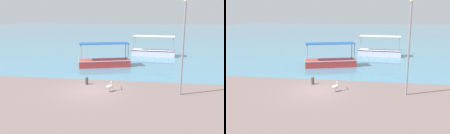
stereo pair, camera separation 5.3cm
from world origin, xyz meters
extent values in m
plane|color=#725E5B|center=(0.00, 0.00, 0.00)|extent=(120.00, 120.00, 0.00)
cube|color=teal|center=(0.00, 48.00, 0.00)|extent=(110.00, 90.00, 0.00)
cube|color=red|center=(-0.41, 8.35, 0.38)|extent=(5.68, 3.14, 0.76)
cube|color=silver|center=(-0.41, 8.35, 0.72)|extent=(5.73, 3.19, 0.08)
cylinder|color=#99999E|center=(-2.58, 6.97, 1.63)|extent=(0.08, 0.08, 1.72)
cylinder|color=#99999E|center=(-2.98, 8.29, 1.63)|extent=(0.08, 0.08, 1.72)
cylinder|color=#99999E|center=(2.15, 8.41, 1.63)|extent=(0.08, 0.08, 1.72)
cylinder|color=#99999E|center=(1.75, 9.73, 1.63)|extent=(0.08, 0.08, 1.72)
cube|color=#1A4A90|center=(-0.41, 8.35, 2.51)|extent=(5.52, 3.18, 0.05)
cube|color=white|center=(4.90, 15.50, 0.41)|extent=(5.69, 2.22, 0.81)
cube|color=black|center=(4.90, 15.50, 0.78)|extent=(5.73, 2.26, 0.08)
cylinder|color=#99999E|center=(2.31, 15.00, 1.71)|extent=(0.08, 0.08, 1.79)
cylinder|color=#99999E|center=(2.45, 16.47, 1.71)|extent=(0.08, 0.08, 1.79)
cylinder|color=#99999E|center=(7.35, 14.54, 1.71)|extent=(0.08, 0.08, 1.79)
cylinder|color=#99999E|center=(7.48, 16.01, 1.71)|extent=(0.08, 0.08, 1.79)
cube|color=silver|center=(4.90, 15.50, 2.63)|extent=(5.50, 2.30, 0.05)
cylinder|color=#E0997A|center=(1.44, -0.02, 0.11)|extent=(0.03, 0.03, 0.22)
cylinder|color=#E0997A|center=(1.50, -0.09, 0.11)|extent=(0.03, 0.03, 0.22)
ellipsoid|color=white|center=(1.49, -0.03, 0.36)|extent=(0.60, 0.58, 0.32)
ellipsoid|color=white|center=(1.31, -0.20, 0.38)|extent=(0.20, 0.20, 0.10)
cylinder|color=white|center=(1.61, 0.07, 0.58)|extent=(0.07, 0.07, 0.26)
sphere|color=white|center=(1.61, 0.07, 0.74)|extent=(0.11, 0.11, 0.11)
cone|color=#E5933F|center=(1.73, 0.18, 0.73)|extent=(0.26, 0.24, 0.06)
cylinder|color=gray|center=(6.63, 0.01, 3.24)|extent=(0.14, 0.14, 6.49)
sphere|color=#EAEACC|center=(6.63, 0.01, 6.60)|extent=(0.28, 0.28, 0.28)
cylinder|color=#47474C|center=(-0.66, 1.52, 0.25)|extent=(0.26, 0.26, 0.50)
sphere|color=#4C4C51|center=(-0.66, 1.52, 0.53)|extent=(0.27, 0.27, 0.27)
cylinder|color=#3F7F4C|center=(2.31, 0.52, 0.10)|extent=(0.07, 0.07, 0.20)
cylinder|color=#3F7F4C|center=(2.31, 0.52, 0.24)|extent=(0.03, 0.03, 0.07)
camera|label=1|loc=(4.27, -17.65, 5.95)|focal=40.00mm
camera|label=2|loc=(4.32, -17.64, 5.95)|focal=40.00mm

